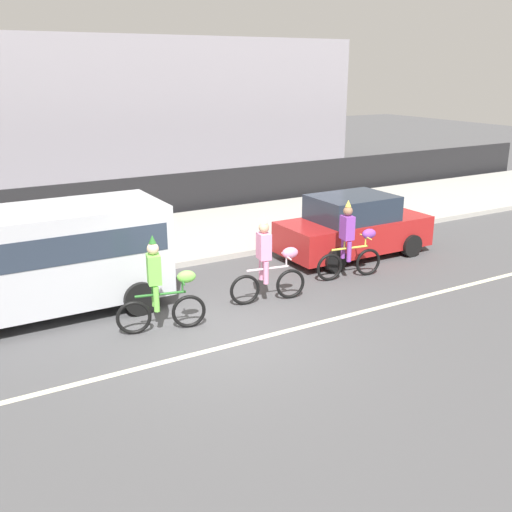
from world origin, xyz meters
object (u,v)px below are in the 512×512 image
(parade_cyclist_pink, at_px, (269,264))
(parade_cyclist_purple, at_px, (351,244))
(parked_car_red, at_px, (353,227))
(parade_cyclist_lime, at_px, (161,290))
(parked_van_silver, at_px, (42,254))

(parade_cyclist_pink, height_order, parade_cyclist_purple, same)
(parade_cyclist_purple, bearing_deg, parked_car_red, 48.86)
(parade_cyclist_pink, xyz_separation_m, parade_cyclist_purple, (2.46, 0.32, 0.00))
(parked_car_red, bearing_deg, parade_cyclist_lime, -162.48)
(parked_van_silver, height_order, parked_car_red, parked_van_silver)
(parade_cyclist_purple, distance_m, parked_van_silver, 6.88)
(parade_cyclist_pink, bearing_deg, parade_cyclist_lime, -174.08)
(parade_cyclist_purple, distance_m, parked_car_red, 1.83)
(parade_cyclist_pink, bearing_deg, parked_car_red, 24.82)
(parade_cyclist_lime, bearing_deg, parked_car_red, 17.52)
(parade_cyclist_pink, relative_size, parked_car_red, 0.47)
(parade_cyclist_purple, height_order, parked_car_red, parade_cyclist_purple)
(parade_cyclist_pink, bearing_deg, parade_cyclist_purple, 7.32)
(parade_cyclist_lime, height_order, parade_cyclist_purple, same)
(parade_cyclist_lime, xyz_separation_m, parade_cyclist_purple, (4.99, 0.58, 0.00))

